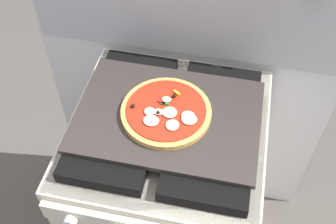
% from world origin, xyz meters
% --- Properties ---
extents(kitchen_backsplash, '(1.10, 0.08, 1.55)m').
position_xyz_m(kitchen_backsplash, '(0.00, 0.33, 0.79)').
color(kitchen_backsplash, silver).
rests_on(kitchen_backsplash, ground_plane).
extents(stove, '(0.60, 0.64, 0.90)m').
position_xyz_m(stove, '(-0.00, -0.00, 0.45)').
color(stove, beige).
rests_on(stove, ground_plane).
extents(baking_tray, '(0.54, 0.38, 0.02)m').
position_xyz_m(baking_tray, '(0.00, 0.00, 0.91)').
color(baking_tray, '#2D2826').
rests_on(baking_tray, stove).
extents(pizza_left, '(0.27, 0.27, 0.03)m').
position_xyz_m(pizza_left, '(-0.00, -0.00, 0.93)').
color(pizza_left, tan).
rests_on(pizza_left, baking_tray).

